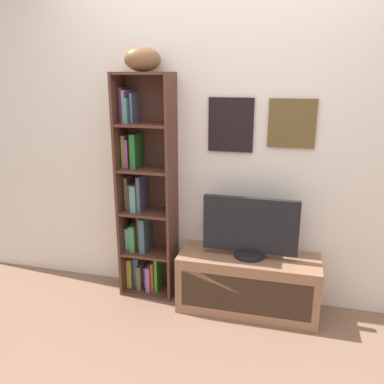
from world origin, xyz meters
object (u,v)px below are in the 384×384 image
(bookshelf, at_px, (144,200))
(television, at_px, (250,228))
(tv_stand, at_px, (248,283))
(football, at_px, (143,59))

(bookshelf, relative_size, television, 2.54)
(bookshelf, bearing_deg, television, -6.34)
(tv_stand, height_order, television, television)
(tv_stand, bearing_deg, television, 90.00)
(bookshelf, relative_size, tv_stand, 1.69)
(bookshelf, height_order, football, football)
(football, relative_size, television, 0.38)
(bookshelf, xyz_separation_m, tv_stand, (0.83, -0.09, -0.55))
(football, height_order, television, football)
(bookshelf, distance_m, television, 0.85)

